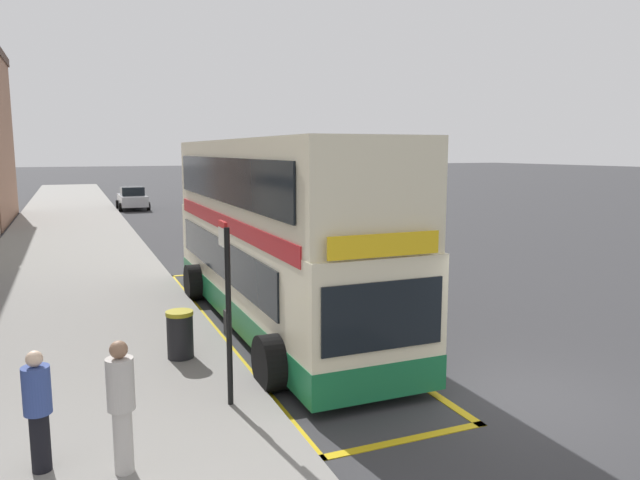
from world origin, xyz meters
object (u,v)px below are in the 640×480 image
(parked_car_maroon_kerbside, at_px, (287,221))
(double_decker_bus, at_px, (273,239))
(bus_stop_sign, at_px, (227,300))
(litter_bin, at_px, (180,334))
(pedestrian_waiting_near_sign, at_px, (38,407))
(pedestrian_further_back, at_px, (121,402))
(parked_car_navy_distant, at_px, (239,195))
(parked_car_silver_ahead, at_px, (132,198))

(parked_car_maroon_kerbside, bearing_deg, double_decker_bus, 68.89)
(bus_stop_sign, height_order, litter_bin, bus_stop_sign)
(parked_car_maroon_kerbside, bearing_deg, litter_bin, 63.23)
(pedestrian_waiting_near_sign, bearing_deg, litter_bin, 56.56)
(double_decker_bus, relative_size, pedestrian_waiting_near_sign, 6.98)
(litter_bin, bearing_deg, parked_car_maroon_kerbside, 63.65)
(bus_stop_sign, bearing_deg, double_decker_bus, 63.48)
(parked_car_maroon_kerbside, distance_m, pedestrian_further_back, 21.50)
(bus_stop_sign, xyz_separation_m, parked_car_navy_distant, (9.62, 35.38, -1.03))
(pedestrian_further_back, bearing_deg, parked_car_maroon_kerbside, 65.07)
(parked_car_silver_ahead, xyz_separation_m, pedestrian_further_back, (-3.56, -36.84, 0.27))
(litter_bin, bearing_deg, double_decker_bus, 38.02)
(bus_stop_sign, distance_m, parked_car_maroon_kerbside, 19.41)
(parked_car_silver_ahead, bearing_deg, double_decker_bus, -87.11)
(bus_stop_sign, bearing_deg, parked_car_silver_ahead, 87.05)
(double_decker_bus, bearing_deg, litter_bin, -141.98)
(double_decker_bus, height_order, bus_stop_sign, double_decker_bus)
(bus_stop_sign, relative_size, pedestrian_waiting_near_sign, 1.85)
(litter_bin, bearing_deg, parked_car_silver_ahead, 86.20)
(parked_car_silver_ahead, height_order, pedestrian_waiting_near_sign, pedestrian_waiting_near_sign)
(bus_stop_sign, relative_size, parked_car_maroon_kerbside, 0.70)
(pedestrian_waiting_near_sign, bearing_deg, double_decker_bus, 48.49)
(bus_stop_sign, height_order, pedestrian_further_back, bus_stop_sign)
(parked_car_navy_distant, xyz_separation_m, parked_car_maroon_kerbside, (-2.30, -17.43, 0.00))
(parked_car_navy_distant, bearing_deg, parked_car_maroon_kerbside, -98.58)
(parked_car_navy_distant, distance_m, parked_car_silver_ahead, 7.80)
(pedestrian_further_back, bearing_deg, bus_stop_sign, 41.71)
(parked_car_navy_distant, height_order, pedestrian_further_back, pedestrian_further_back)
(bus_stop_sign, height_order, parked_car_navy_distant, bus_stop_sign)
(pedestrian_waiting_near_sign, height_order, litter_bin, pedestrian_waiting_near_sign)
(parked_car_navy_distant, xyz_separation_m, parked_car_silver_ahead, (-7.80, -0.09, 0.00))
(parked_car_silver_ahead, height_order, litter_bin, parked_car_silver_ahead)
(parked_car_maroon_kerbside, xyz_separation_m, litter_bin, (-7.69, -15.51, -0.19))
(parked_car_silver_ahead, xyz_separation_m, pedestrian_waiting_near_sign, (-4.52, -36.40, 0.19))
(double_decker_bus, bearing_deg, parked_car_maroon_kerbside, 69.30)
(bus_stop_sign, bearing_deg, pedestrian_further_back, -138.29)
(parked_car_maroon_kerbside, height_order, pedestrian_waiting_near_sign, pedestrian_waiting_near_sign)
(bus_stop_sign, relative_size, parked_car_navy_distant, 0.70)
(parked_car_navy_distant, distance_m, parked_car_maroon_kerbside, 17.58)
(double_decker_bus, distance_m, parked_car_silver_ahead, 30.86)
(parked_car_silver_ahead, bearing_deg, parked_car_maroon_kerbside, -70.26)
(parked_car_silver_ahead, distance_m, litter_bin, 32.93)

